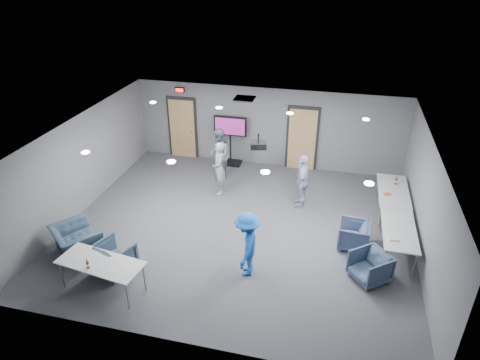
% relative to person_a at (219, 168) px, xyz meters
% --- Properties ---
extents(floor, '(9.00, 9.00, 0.00)m').
position_rel_person_a_xyz_m(floor, '(1.02, -1.70, -0.82)').
color(floor, '#383A40').
rests_on(floor, ground).
extents(ceiling, '(9.00, 9.00, 0.00)m').
position_rel_person_a_xyz_m(ceiling, '(1.02, -1.70, 1.88)').
color(ceiling, white).
rests_on(ceiling, wall_back).
extents(wall_back, '(9.00, 0.02, 2.70)m').
position_rel_person_a_xyz_m(wall_back, '(1.02, 2.30, 0.53)').
color(wall_back, slate).
rests_on(wall_back, floor).
extents(wall_front, '(9.00, 0.02, 2.70)m').
position_rel_person_a_xyz_m(wall_front, '(1.02, -5.70, 0.53)').
color(wall_front, slate).
rests_on(wall_front, floor).
extents(wall_left, '(0.02, 8.00, 2.70)m').
position_rel_person_a_xyz_m(wall_left, '(-3.48, -1.70, 0.53)').
color(wall_left, slate).
rests_on(wall_left, floor).
extents(wall_right, '(0.02, 8.00, 2.70)m').
position_rel_person_a_xyz_m(wall_right, '(5.52, -1.70, 0.53)').
color(wall_right, slate).
rests_on(wall_right, floor).
extents(door_left, '(1.06, 0.17, 2.24)m').
position_rel_person_a_xyz_m(door_left, '(-1.98, 2.26, 0.24)').
color(door_left, black).
rests_on(door_left, wall_back).
extents(door_right, '(1.06, 0.17, 2.24)m').
position_rel_person_a_xyz_m(door_right, '(2.22, 2.26, 0.24)').
color(door_right, black).
rests_on(door_right, wall_back).
extents(exit_sign, '(0.32, 0.08, 0.16)m').
position_rel_person_a_xyz_m(exit_sign, '(-1.98, 2.23, 1.63)').
color(exit_sign, black).
rests_on(exit_sign, wall_back).
extents(hvac_diffuser, '(0.60, 0.60, 0.03)m').
position_rel_person_a_xyz_m(hvac_diffuser, '(0.52, 1.10, 1.86)').
color(hvac_diffuser, black).
rests_on(hvac_diffuser, ceiling).
extents(downlights, '(6.18, 3.78, 0.02)m').
position_rel_person_a_xyz_m(downlights, '(1.02, -1.70, 1.86)').
color(downlights, white).
rests_on(downlights, ceiling).
extents(person_a, '(0.62, 0.71, 1.65)m').
position_rel_person_a_xyz_m(person_a, '(0.00, 0.00, 0.00)').
color(person_a, gray).
rests_on(person_a, floor).
extents(person_b, '(0.86, 0.98, 1.70)m').
position_rel_person_a_xyz_m(person_b, '(-0.27, 0.90, 0.02)').
color(person_b, slate).
rests_on(person_b, floor).
extents(person_c, '(0.40, 0.95, 1.62)m').
position_rel_person_a_xyz_m(person_c, '(2.52, -0.17, -0.02)').
color(person_c, '#A3ABD2').
rests_on(person_c, floor).
extents(person_d, '(0.66, 1.06, 1.59)m').
position_rel_person_a_xyz_m(person_d, '(1.64, -3.44, -0.03)').
color(person_d, blue).
rests_on(person_d, floor).
extents(chair_right_b, '(0.80, 0.78, 0.68)m').
position_rel_person_a_xyz_m(chair_right_b, '(4.00, -1.85, -0.48)').
color(chair_right_b, '#3A4765').
rests_on(chair_right_b, floor).
extents(chair_right_c, '(1.06, 1.06, 0.69)m').
position_rel_person_a_xyz_m(chair_right_c, '(4.37, -3.01, -0.48)').
color(chair_right_c, '#394963').
rests_on(chair_right_c, floor).
extents(chair_front_a, '(1.03, 1.04, 0.75)m').
position_rel_person_a_xyz_m(chair_front_a, '(-1.33, -4.10, -0.45)').
color(chair_front_a, '#344659').
rests_on(chair_front_a, floor).
extents(chair_front_b, '(1.49, 1.46, 0.73)m').
position_rel_person_a_xyz_m(chair_front_b, '(-2.52, -3.73, -0.46)').
color(chair_front_b, '#35485B').
rests_on(chair_front_b, floor).
extents(table_right_a, '(0.82, 1.96, 0.73)m').
position_rel_person_a_xyz_m(table_right_a, '(5.02, -0.00, -0.14)').
color(table_right_a, '#ACAFB1').
rests_on(table_right_a, floor).
extents(table_right_b, '(0.78, 1.87, 0.73)m').
position_rel_person_a_xyz_m(table_right_b, '(5.02, -1.90, -0.14)').
color(table_right_b, '#ACAFB1').
rests_on(table_right_b, floor).
extents(table_front_left, '(1.96, 1.04, 0.73)m').
position_rel_person_a_xyz_m(table_front_left, '(-1.27, -4.70, -0.14)').
color(table_front_left, '#ACAFB1').
rests_on(table_front_left, floor).
extents(bottle_front, '(0.06, 0.06, 0.23)m').
position_rel_person_a_xyz_m(bottle_front, '(-1.41, -4.93, -0.01)').
color(bottle_front, '#5D2410').
rests_on(bottle_front, table_front_left).
extents(bottle_right, '(0.07, 0.07, 0.26)m').
position_rel_person_a_xyz_m(bottle_right, '(5.09, 0.40, 0.00)').
color(bottle_right, '#5D2410').
rests_on(bottle_right, table_right_a).
extents(snack_box, '(0.21, 0.17, 0.04)m').
position_rel_person_a_xyz_m(snack_box, '(4.83, -0.27, -0.08)').
color(snack_box, '#CF5E33').
rests_on(snack_box, table_right_a).
extents(wrapper, '(0.20, 0.14, 0.04)m').
position_rel_person_a_xyz_m(wrapper, '(4.85, -2.39, -0.07)').
color(wrapper, silver).
rests_on(wrapper, table_right_b).
extents(tv_stand, '(1.12, 0.53, 1.72)m').
position_rel_person_a_xyz_m(tv_stand, '(-0.19, 2.05, 0.15)').
color(tv_stand, black).
rests_on(tv_stand, floor).
extents(projector, '(0.46, 0.42, 0.37)m').
position_rel_person_a_xyz_m(projector, '(1.49, -1.56, 1.58)').
color(projector, black).
rests_on(projector, ceiling).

